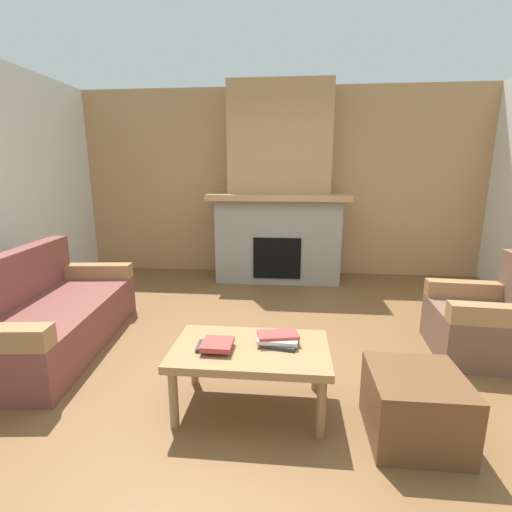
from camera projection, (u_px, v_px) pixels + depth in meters
The scene contains 9 objects.
ground at pixel (265, 371), 2.88m from camera, with size 9.00×9.00×0.00m, color brown.
wall_back_wood_panel at pixel (280, 184), 5.49m from camera, with size 6.00×0.12×2.70m, color tan.
fireplace at pixel (279, 198), 5.16m from camera, with size 1.90×0.82×2.70m.
couch at pixel (48, 317), 3.21m from camera, with size 1.04×1.88×0.85m.
armchair at pixel (488, 322), 3.08m from camera, with size 0.82×0.82×0.85m.
coffee_table at pixel (250, 355), 2.36m from camera, with size 1.00×0.60×0.43m.
ottoman at pixel (415, 406), 2.12m from camera, with size 0.52×0.52×0.40m, color brown.
book_stack_near_edge at pixel (216, 345), 2.31m from camera, with size 0.23×0.20×0.06m.
book_stack_center at pixel (278, 339), 2.38m from camera, with size 0.28×0.22×0.07m.
Camera 1 is at (0.18, -2.60, 1.52)m, focal length 25.76 mm.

